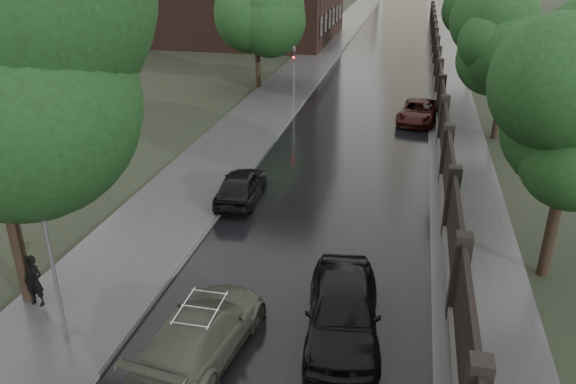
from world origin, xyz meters
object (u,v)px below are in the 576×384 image
at_px(volga_sedan, 202,332).
at_px(car_right_far, 419,112).
at_px(lamp_post, 51,259).
at_px(hatchback_left, 241,186).
at_px(tree_right_b, 509,46).
at_px(pedestrian_umbrella, 28,255).
at_px(traffic_light, 294,73).
at_px(tree_left_far, 257,14).
at_px(tree_right_c, 478,8).
at_px(car_right_near, 343,310).
at_px(tree_right_a, 574,127).

relative_size(volga_sedan, car_right_far, 1.08).
bearing_deg(lamp_post, hatchback_left, 79.59).
bearing_deg(volga_sedan, hatchback_left, -71.38).
bearing_deg(tree_right_b, volga_sedan, -114.93).
xyz_separation_m(tree_right_b, hatchback_left, (-11.10, -10.70, -4.28)).
bearing_deg(lamp_post, pedestrian_umbrella, 143.12).
bearing_deg(lamp_post, car_right_far, 68.78).
xyz_separation_m(traffic_light, volga_sedan, (2.50, -23.00, -1.69)).
bearing_deg(tree_right_b, tree_left_far, 152.70).
distance_m(tree_right_c, car_right_near, 37.16).
relative_size(lamp_post, volga_sedan, 1.05).
xyz_separation_m(volga_sedan, pedestrian_umbrella, (-5.38, 0.84, 1.09)).
bearing_deg(lamp_post, tree_right_b, 57.82).
height_order(volga_sedan, pedestrian_umbrella, pedestrian_umbrella).
xyz_separation_m(traffic_light, hatchback_left, (0.70, -13.70, -1.73)).
relative_size(tree_left_far, pedestrian_umbrella, 3.01).
bearing_deg(lamp_post, volga_sedan, 7.80).
relative_size(tree_right_a, volga_sedan, 1.44).
bearing_deg(pedestrian_umbrella, tree_right_b, 54.69).
xyz_separation_m(tree_right_a, traffic_light, (-11.80, 16.99, -2.55)).
distance_m(tree_right_b, car_right_far, 6.34).
distance_m(volga_sedan, car_right_far, 22.78).
distance_m(hatchback_left, car_right_near, 9.33).
height_order(lamp_post, pedestrian_umbrella, lamp_post).
bearing_deg(traffic_light, tree_right_a, -55.23).
relative_size(tree_right_a, tree_right_b, 1.00).
height_order(tree_right_a, volga_sedan, tree_right_a).
relative_size(tree_right_a, car_right_near, 1.46).
bearing_deg(tree_left_far, tree_right_b, -27.30).
relative_size(traffic_light, volga_sedan, 0.82).
bearing_deg(tree_right_a, car_right_near, -142.94).
distance_m(traffic_light, volga_sedan, 23.20).
relative_size(volga_sedan, car_right_near, 1.01).
height_order(tree_right_b, lamp_post, tree_right_b).
relative_size(traffic_light, pedestrian_umbrella, 1.63).
relative_size(tree_right_a, hatchback_left, 1.79).
bearing_deg(car_right_far, tree_right_b, -19.89).
bearing_deg(hatchback_left, tree_left_far, -79.44).
height_order(lamp_post, car_right_far, lamp_post).
relative_size(tree_right_b, hatchback_left, 1.79).
xyz_separation_m(lamp_post, pedestrian_umbrella, (-1.78, 1.33, -0.88)).
height_order(traffic_light, volga_sedan, traffic_light).
height_order(car_right_near, car_right_far, car_right_near).
relative_size(tree_left_far, volga_sedan, 1.52).
relative_size(tree_right_c, car_right_far, 1.56).
distance_m(volga_sedan, car_right_near, 3.74).
distance_m(tree_left_far, traffic_light, 6.84).
height_order(lamp_post, traffic_light, lamp_post).
relative_size(tree_right_b, car_right_near, 1.46).
relative_size(tree_right_a, traffic_light, 1.75).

